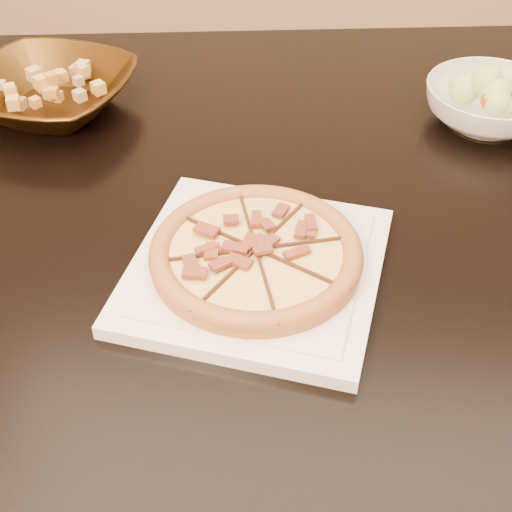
% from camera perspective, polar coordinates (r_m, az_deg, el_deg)
% --- Properties ---
extents(floor, '(4.00, 4.00, 0.02)m').
position_cam_1_polar(floor, '(1.55, 3.59, -17.77)').
color(floor, '#4B301B').
rests_on(floor, ground).
extents(dining_table, '(1.64, 1.17, 0.75)m').
position_cam_1_polar(dining_table, '(1.03, -4.31, 1.47)').
color(dining_table, black).
rests_on(dining_table, floor).
extents(plate, '(0.33, 0.33, 0.02)m').
position_cam_1_polar(plate, '(0.82, 0.00, -1.01)').
color(plate, white).
rests_on(plate, dining_table).
extents(pizza, '(0.24, 0.24, 0.03)m').
position_cam_1_polar(pizza, '(0.81, -0.00, 0.20)').
color(pizza, '#B77F47').
rests_on(pizza, plate).
extents(bronze_bowl, '(0.30, 0.30, 0.06)m').
position_cam_1_polar(bronze_bowl, '(1.17, -16.19, 12.46)').
color(bronze_bowl, '#452C10').
rests_on(bronze_bowl, dining_table).
extents(mixed_dish, '(0.13, 0.12, 0.03)m').
position_cam_1_polar(mixed_dish, '(1.15, -16.64, 14.38)').
color(mixed_dish, tan).
rests_on(mixed_dish, bronze_bowl).
extents(salad_bowl, '(0.24, 0.24, 0.06)m').
position_cam_1_polar(salad_bowl, '(1.15, 18.12, 11.45)').
color(salad_bowl, white).
rests_on(salad_bowl, dining_table).
extents(salad, '(0.10, 0.10, 0.04)m').
position_cam_1_polar(salad, '(1.12, 18.64, 13.53)').
color(salad, '#A2D16D').
rests_on(salad, salad_bowl).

